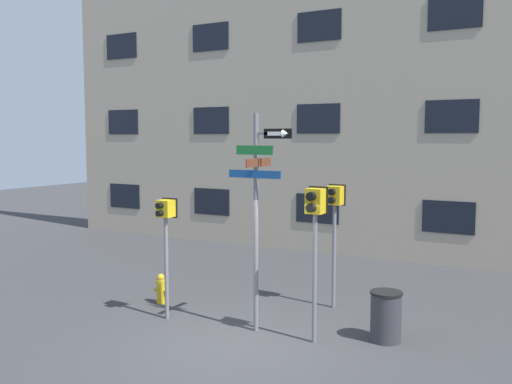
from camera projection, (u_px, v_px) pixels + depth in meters
The scene contains 8 objects.
ground_plane at pixel (237, 346), 10.00m from camera, with size 60.00×60.00×0.00m, color #38383A.
building_facade at pixel (385, 70), 16.90m from camera, with size 24.00×0.64×11.30m.
street_sign_pole at pixel (258, 203), 10.54m from camera, with size 1.28×0.93×4.10m.
pedestrian_signal_left at pixel (166, 226), 11.35m from camera, with size 0.37×0.40×2.45m.
pedestrian_signal_right at pixel (315, 221), 9.98m from camera, with size 0.35×0.40×2.79m.
pedestrian_signal_across at pixel (334, 211), 12.08m from camera, with size 0.38×0.40×2.66m.
fire_hydrant at pixel (161, 289), 12.56m from camera, with size 0.35×0.19×0.66m.
trash_bin at pixel (386, 316), 10.22m from camera, with size 0.58×0.58×0.91m.
Camera 1 is at (5.02, -8.30, 3.65)m, focal length 40.00 mm.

